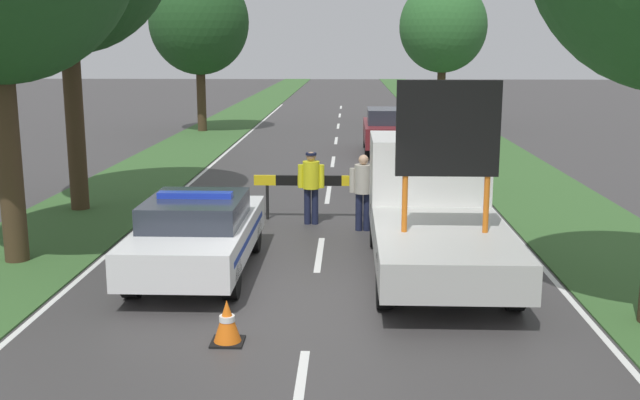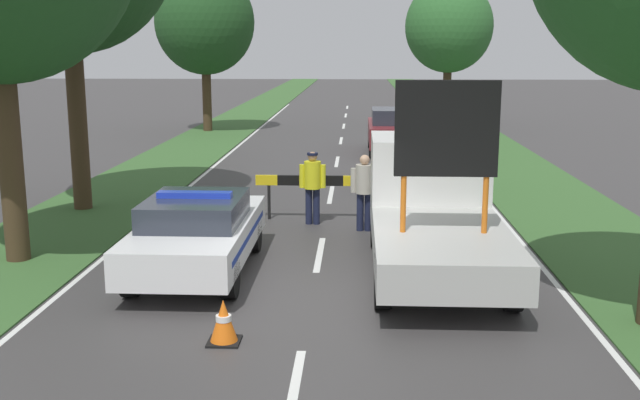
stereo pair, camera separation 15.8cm
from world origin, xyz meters
TOP-DOWN VIEW (x-y plane):
  - ground_plane at (0.00, 0.00)m, footprint 160.00×160.00m
  - lane_markings at (0.00, 11.72)m, footprint 8.16×56.14m
  - grass_verge_left at (-5.68, 20.00)m, footprint 3.09×120.00m
  - grass_verge_right at (5.68, 20.00)m, footprint 3.09×120.00m
  - police_car at (-2.07, 1.26)m, footprint 1.82×4.51m
  - work_truck at (2.07, 1.98)m, footprint 2.17×5.65m
  - road_barrier at (-0.11, 5.41)m, footprint 2.99×0.08m
  - police_officer at (-0.28, 4.97)m, footprint 0.58×0.37m
  - pedestrian_civilian at (0.86, 4.41)m, footprint 0.59×0.38m
  - traffic_cone_near_police at (-1.05, -1.90)m, footprint 0.43×0.43m
  - traffic_cone_centre_front at (2.25, 4.74)m, footprint 0.45×0.45m
  - queued_car_sedan_silver at (2.13, 10.06)m, footprint 1.79×4.53m
  - queued_car_wagon_maroon at (2.05, 16.45)m, footprint 1.89×4.49m
  - roadside_tree_near_right at (5.03, 25.92)m, footprint 4.21×4.21m
  - roadside_tree_mid_right at (-6.29, 23.27)m, footprint 4.51×4.51m

SIDE VIEW (x-z plane):
  - ground_plane at x=0.00m, z-range 0.00..0.00m
  - lane_markings at x=0.00m, z-range 0.00..0.01m
  - grass_verge_left at x=-5.68m, z-range 0.00..0.03m
  - grass_verge_right at x=5.68m, z-range 0.00..0.03m
  - traffic_cone_near_police at x=-1.05m, z-range 0.00..0.60m
  - traffic_cone_centre_front at x=2.25m, z-range 0.00..0.62m
  - police_car at x=-2.07m, z-range -0.01..1.44m
  - queued_car_sedan_silver at x=2.13m, z-range 0.05..1.46m
  - road_barrier at x=-0.11m, z-range 0.33..1.35m
  - queued_car_wagon_maroon at x=2.05m, z-range 0.03..1.68m
  - police_officer at x=-0.28m, z-range 0.15..1.77m
  - pedestrian_civilian at x=0.86m, z-range 0.14..1.79m
  - work_truck at x=2.07m, z-range -0.61..2.78m
  - roadside_tree_near_right at x=5.03m, z-range 1.29..8.33m
  - roadside_tree_mid_right at x=-6.29m, z-range 1.28..8.62m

